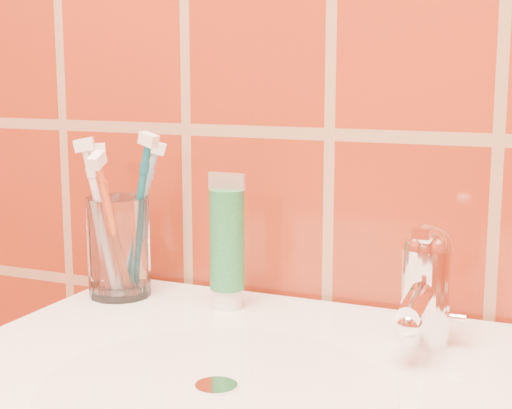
% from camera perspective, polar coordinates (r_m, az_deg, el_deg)
% --- Properties ---
extents(glass_tumbler, '(0.08, 0.08, 0.12)m').
position_cam_1_polar(glass_tumbler, '(0.93, -9.95, -3.05)').
color(glass_tumbler, white).
rests_on(glass_tumbler, pedestal_sink).
extents(toothpaste_tube, '(0.04, 0.04, 0.15)m').
position_cam_1_polar(toothpaste_tube, '(0.87, -2.11, -3.01)').
color(toothpaste_tube, white).
rests_on(toothpaste_tube, pedestal_sink).
extents(faucet, '(0.05, 0.11, 0.12)m').
position_cam_1_polar(faucet, '(0.77, 12.23, -5.49)').
color(faucet, white).
rests_on(faucet, pedestal_sink).
extents(toothbrush_0, '(0.09, 0.08, 0.20)m').
position_cam_1_polar(toothbrush_0, '(0.92, -11.14, -1.13)').
color(toothbrush_0, silver).
rests_on(toothbrush_0, glass_tumbler).
extents(toothbrush_1, '(0.09, 0.08, 0.20)m').
position_cam_1_polar(toothbrush_1, '(0.92, -8.64, -0.87)').
color(toothbrush_1, '#0C596A').
rests_on(toothbrush_1, glass_tumbler).
extents(toothbrush_2, '(0.09, 0.09, 0.19)m').
position_cam_1_polar(toothbrush_2, '(0.94, -10.94, -1.18)').
color(toothbrush_2, '#A63223').
rests_on(toothbrush_2, glass_tumbler).
extents(toothbrush_3, '(0.11, 0.10, 0.19)m').
position_cam_1_polar(toothbrush_3, '(0.93, -8.57, -1.05)').
color(toothbrush_3, '#7BAADB').
rests_on(toothbrush_3, glass_tumbler).
extents(toothbrush_4, '(0.05, 0.15, 0.20)m').
position_cam_1_polar(toothbrush_4, '(0.89, -10.35, -1.77)').
color(toothbrush_4, '#C64C23').
rests_on(toothbrush_4, glass_tumbler).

